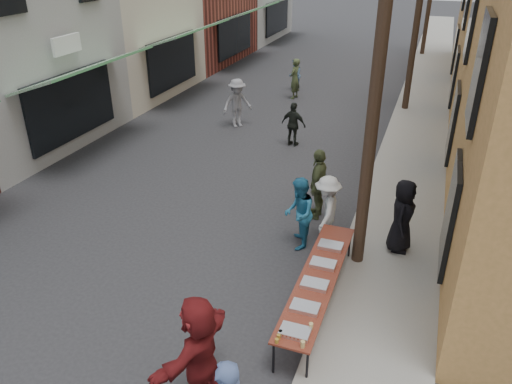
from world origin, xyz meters
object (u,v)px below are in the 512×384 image
Objects in this scene: serving_table at (318,278)px; guest_front_c at (299,214)px; utility_pole_near at (379,64)px; catering_tray_sausage at (295,332)px; server at (402,216)px.

guest_front_c is at bearing 115.18° from serving_table.
utility_pole_near reaches higher than catering_tray_sausage.
guest_front_c is at bearing 106.37° from server.
catering_tray_sausage is at bearing -0.10° from guest_front_c.
utility_pole_near is at bearing 74.59° from serving_table.
server is at bearing 43.07° from utility_pole_near.
utility_pole_near is at bearing 66.07° from guest_front_c.
serving_table is 2.28× the size of server.
catering_tray_sausage is (-0.00, -1.65, 0.08)m from serving_table.
utility_pole_near is at bearing 136.53° from server.
catering_tray_sausage is at bearing 166.19° from server.
catering_tray_sausage reaches higher than serving_table.
utility_pole_near is 5.10m from catering_tray_sausage.
guest_front_c is at bearing 104.61° from catering_tray_sausage.
guest_front_c reaches higher than catering_tray_sausage.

